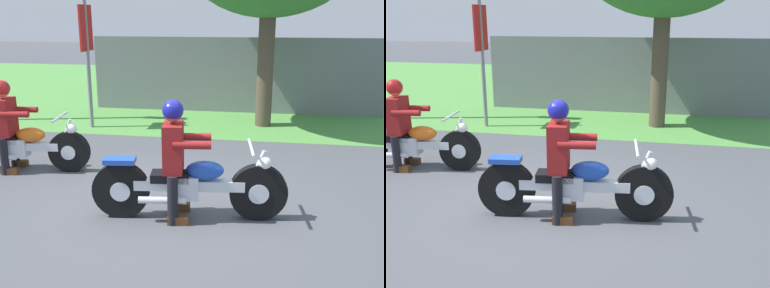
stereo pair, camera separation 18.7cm
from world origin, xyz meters
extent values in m
plane|color=#4C4C51|center=(0.00, 0.00, 0.00)|extent=(120.00, 120.00, 0.00)
cube|color=#549342|center=(0.00, 9.09, 0.00)|extent=(60.00, 12.00, 0.01)
cylinder|color=black|center=(1.15, -0.20, 0.34)|extent=(0.68, 0.20, 0.67)
cylinder|color=silver|center=(1.15, -0.20, 0.34)|extent=(0.25, 0.17, 0.23)
cylinder|color=black|center=(-0.44, -0.39, 0.34)|extent=(0.68, 0.20, 0.67)
cylinder|color=silver|center=(-0.44, -0.39, 0.34)|extent=(0.25, 0.17, 0.23)
cube|color=silver|center=(0.36, -0.29, 0.42)|extent=(1.29, 0.29, 0.12)
cube|color=silver|center=(0.31, -0.30, 0.40)|extent=(0.35, 0.28, 0.28)
ellipsoid|color=#1E47B2|center=(0.54, -0.27, 0.60)|extent=(0.47, 0.29, 0.22)
cube|color=black|center=(0.14, -0.32, 0.52)|extent=(0.47, 0.29, 0.10)
cube|color=#1E47B2|center=(-0.44, -0.39, 0.70)|extent=(0.38, 0.24, 0.06)
cylinder|color=silver|center=(1.10, -0.21, 0.59)|extent=(0.26, 0.08, 0.53)
cylinder|color=silver|center=(1.05, -0.21, 0.88)|extent=(0.11, 0.66, 0.04)
sphere|color=white|center=(1.21, -0.19, 0.70)|extent=(0.16, 0.16, 0.16)
cylinder|color=silver|center=(0.08, -0.47, 0.28)|extent=(0.56, 0.14, 0.08)
cylinder|color=black|center=(0.16, -0.14, 0.29)|extent=(0.12, 0.12, 0.59)
cube|color=#593319|center=(0.22, -0.13, 0.05)|extent=(0.25, 0.13, 0.10)
cylinder|color=black|center=(0.20, -0.49, 0.29)|extent=(0.12, 0.12, 0.59)
cube|color=#593319|center=(0.26, -0.49, 0.05)|extent=(0.25, 0.13, 0.10)
cube|color=maroon|center=(0.18, -0.31, 0.87)|extent=(0.26, 0.40, 0.56)
cylinder|color=maroon|center=(0.38, -0.12, 0.95)|extent=(0.43, 0.14, 0.09)
cylinder|color=maroon|center=(0.42, -0.46, 0.95)|extent=(0.43, 0.14, 0.09)
sphere|color=#996B4C|center=(0.18, -0.31, 1.27)|extent=(0.20, 0.20, 0.20)
sphere|color=navy|center=(0.18, -0.31, 1.30)|extent=(0.24, 0.24, 0.24)
cylinder|color=black|center=(-1.71, 0.99, 0.31)|extent=(0.63, 0.19, 0.62)
cylinder|color=silver|center=(-1.71, 0.99, 0.31)|extent=(0.23, 0.16, 0.22)
cube|color=silver|center=(-2.45, 0.90, 0.39)|extent=(1.21, 0.28, 0.12)
cube|color=silver|center=(-2.50, 0.89, 0.37)|extent=(0.35, 0.28, 0.28)
ellipsoid|color=orange|center=(-2.27, 0.92, 0.57)|extent=(0.47, 0.29, 0.22)
cube|color=black|center=(-2.67, 0.87, 0.49)|extent=(0.47, 0.29, 0.10)
cylinder|color=silver|center=(-1.76, 0.98, 0.56)|extent=(0.26, 0.08, 0.53)
cylinder|color=silver|center=(-1.81, 0.98, 0.85)|extent=(0.11, 0.66, 0.04)
sphere|color=white|center=(-1.65, 0.99, 0.67)|extent=(0.16, 0.16, 0.16)
cylinder|color=black|center=(-2.65, 1.06, 0.28)|extent=(0.12, 0.12, 0.56)
cube|color=#593319|center=(-2.59, 1.06, 0.05)|extent=(0.25, 0.13, 0.10)
cylinder|color=black|center=(-2.61, 0.70, 0.28)|extent=(0.12, 0.12, 0.56)
cube|color=#593319|center=(-2.55, 0.71, 0.05)|extent=(0.25, 0.13, 0.10)
cube|color=maroon|center=(-2.63, 0.88, 0.84)|extent=(0.26, 0.40, 0.56)
cylinder|color=maroon|center=(-2.43, 1.07, 0.92)|extent=(0.43, 0.14, 0.09)
cylinder|color=maroon|center=(-2.39, 0.74, 0.92)|extent=(0.43, 0.14, 0.09)
sphere|color=tan|center=(-2.63, 0.88, 1.24)|extent=(0.20, 0.20, 0.20)
sphere|color=#B21919|center=(-2.63, 0.88, 1.27)|extent=(0.24, 0.24, 0.24)
cylinder|color=brown|center=(1.18, 4.38, 1.22)|extent=(0.34, 0.34, 2.43)
cylinder|color=gray|center=(-2.42, 3.64, 1.30)|extent=(0.08, 0.08, 2.60)
cube|color=red|center=(-2.42, 3.64, 2.05)|extent=(0.04, 0.60, 0.90)
cube|color=slate|center=(0.46, 5.64, 0.90)|extent=(7.00, 0.06, 1.80)
camera|label=1|loc=(1.16, -4.95, 2.31)|focal=40.88mm
camera|label=2|loc=(1.34, -4.92, 2.31)|focal=40.88mm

